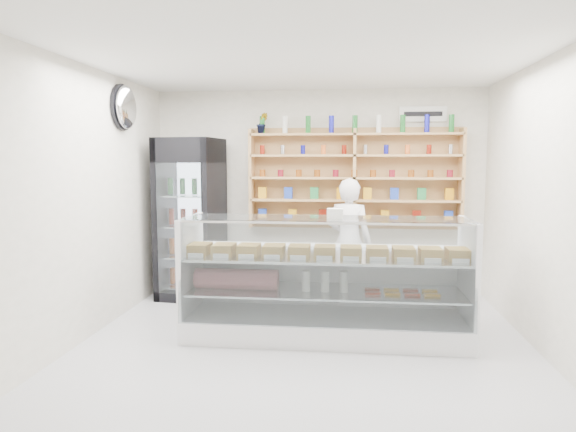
# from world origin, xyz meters

# --- Properties ---
(room) EXTENTS (5.00, 5.00, 5.00)m
(room) POSITION_xyz_m (0.00, 0.00, 1.40)
(room) COLOR #B7B7BC
(room) RESTS_ON ground
(display_counter) EXTENTS (2.89, 0.86, 1.26)m
(display_counter) POSITION_xyz_m (0.19, 0.57, 0.35)
(display_counter) COLOR white
(display_counter) RESTS_ON floor
(shop_worker) EXTENTS (0.68, 0.54, 1.61)m
(shop_worker) POSITION_xyz_m (0.43, 1.85, 0.81)
(shop_worker) COLOR silver
(shop_worker) RESTS_ON floor
(drinks_cooler) EXTENTS (0.84, 0.82, 2.12)m
(drinks_cooler) POSITION_xyz_m (-1.66, 1.97, 1.07)
(drinks_cooler) COLOR black
(drinks_cooler) RESTS_ON floor
(wall_shelving) EXTENTS (2.84, 0.28, 1.33)m
(wall_shelving) POSITION_xyz_m (0.50, 2.34, 1.59)
(wall_shelving) COLOR tan
(wall_shelving) RESTS_ON back_wall
(potted_plant) EXTENTS (0.19, 0.18, 0.28)m
(potted_plant) POSITION_xyz_m (-0.75, 2.34, 2.34)
(potted_plant) COLOR #1E6626
(potted_plant) RESTS_ON wall_shelving
(security_mirror) EXTENTS (0.15, 0.50, 0.50)m
(security_mirror) POSITION_xyz_m (-2.17, 1.20, 2.45)
(security_mirror) COLOR silver
(security_mirror) RESTS_ON left_wall
(wall_sign) EXTENTS (0.62, 0.03, 0.20)m
(wall_sign) POSITION_xyz_m (1.40, 2.47, 2.45)
(wall_sign) COLOR white
(wall_sign) RESTS_ON back_wall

